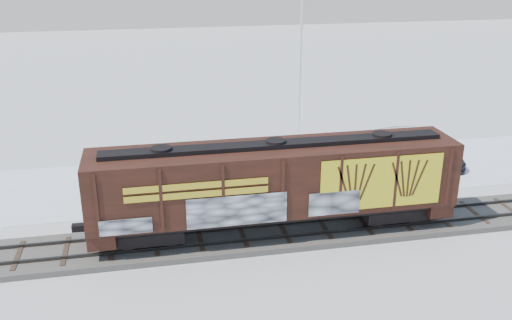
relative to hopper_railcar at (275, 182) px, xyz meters
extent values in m
plane|color=white|center=(0.45, 0.01, -2.84)|extent=(500.00, 500.00, 0.00)
cube|color=#59544C|center=(0.45, 0.01, -2.70)|extent=(50.00, 3.40, 0.28)
cube|color=#33302D|center=(0.45, -0.71, -2.48)|extent=(50.00, 0.10, 0.15)
cube|color=#33302D|center=(0.45, 0.73, -2.48)|extent=(50.00, 0.10, 0.15)
cube|color=white|center=(0.45, 7.51, -2.82)|extent=(40.00, 8.00, 0.03)
cube|color=black|center=(-5.82, 0.01, -1.96)|extent=(3.00, 2.00, 0.90)
cube|color=black|center=(5.81, 0.01, -1.96)|extent=(3.00, 2.00, 0.90)
cylinder|color=black|center=(-6.77, -0.77, -1.96)|extent=(0.90, 0.12, 0.90)
cube|color=black|center=(0.00, 0.01, -1.43)|extent=(16.91, 2.40, 0.25)
cube|color=#35150E|center=(0.00, 0.01, 0.20)|extent=(16.91, 3.00, 3.02)
cube|color=black|center=(0.00, 0.01, 1.81)|extent=(15.56, 0.90, 0.20)
cube|color=gold|center=(4.56, -1.53, 0.20)|extent=(5.75, 0.03, 2.44)
cube|color=gold|center=(-3.72, -1.53, 0.55)|extent=(6.09, 0.02, 0.70)
cube|color=silver|center=(-2.03, -1.54, -0.56)|extent=(4.40, 0.03, 1.40)
cylinder|color=silver|center=(4.84, 13.33, -2.74)|extent=(0.90, 0.90, 0.20)
cylinder|color=silver|center=(4.84, 13.33, 2.90)|extent=(0.14, 0.14, 11.47)
imported|color=#B9BBC1|center=(-6.63, 5.74, -2.10)|extent=(4.39, 2.38, 1.42)
imported|color=silver|center=(3.52, 6.04, -2.04)|extent=(4.87, 2.44, 1.53)
imported|color=black|center=(10.91, 6.76, -2.04)|extent=(5.68, 3.54, 1.53)
camera|label=1|loc=(-5.63, -23.51, 10.16)|focal=40.00mm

